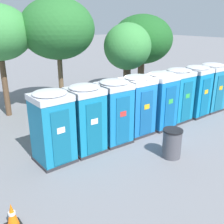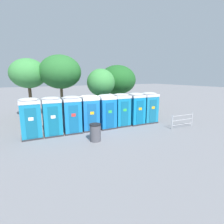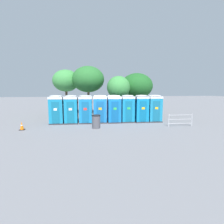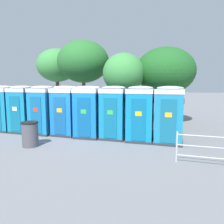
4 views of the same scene
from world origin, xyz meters
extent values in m
plane|color=slate|center=(0.00, 0.00, 0.00)|extent=(120.00, 120.00, 0.00)
cube|color=#2D2D33|center=(-4.51, 0.00, 0.05)|extent=(1.24, 1.21, 0.10)
cube|color=#167CAA|center=(-4.51, 0.00, 1.15)|extent=(1.18, 1.16, 2.10)
cube|color=#116184|center=(-4.52, -0.59, 1.07)|extent=(0.64, 0.04, 1.85)
cube|color=white|center=(-4.52, -0.60, 1.35)|extent=(0.28, 0.01, 0.20)
cube|color=black|center=(-3.91, -0.01, 1.89)|extent=(0.03, 0.36, 0.20)
cube|color=silver|center=(-4.51, 0.00, 2.30)|extent=(1.22, 1.19, 0.20)
ellipsoid|color=silver|center=(-4.51, 0.00, 2.45)|extent=(1.16, 1.13, 0.18)
cube|color=#2D2D33|center=(-3.22, -0.07, 0.05)|extent=(1.25, 1.26, 0.10)
cube|color=#137DAC|center=(-3.22, -0.07, 1.15)|extent=(1.19, 1.20, 2.10)
cube|color=#0F6286|center=(-3.26, -0.65, 1.07)|extent=(0.62, 0.07, 1.85)
cube|color=white|center=(-3.26, -0.67, 1.35)|extent=(0.28, 0.02, 0.20)
cube|color=black|center=(-2.65, -0.10, 1.89)|extent=(0.04, 0.36, 0.20)
cube|color=silver|center=(-3.22, -0.07, 2.30)|extent=(1.22, 1.24, 0.20)
ellipsoid|color=silver|center=(-3.22, -0.07, 2.45)|extent=(1.17, 1.18, 0.18)
cube|color=#2D2D33|center=(-1.94, -0.14, 0.05)|extent=(1.28, 1.29, 0.10)
cube|color=#1779BB|center=(-1.94, -0.14, 1.15)|extent=(1.22, 1.23, 2.10)
cube|color=#125E92|center=(-1.99, -0.72, 1.07)|extent=(0.62, 0.08, 1.85)
cube|color=red|center=(-1.99, -0.74, 1.35)|extent=(0.28, 0.03, 0.20)
cube|color=black|center=(-1.36, -0.19, 1.89)|extent=(0.05, 0.36, 0.20)
cube|color=silver|center=(-1.94, -0.14, 2.30)|extent=(1.25, 1.26, 0.20)
ellipsoid|color=silver|center=(-1.94, -0.14, 2.45)|extent=(1.19, 1.20, 0.18)
cube|color=#2D2D33|center=(-0.65, -0.12, 0.05)|extent=(1.30, 1.28, 0.10)
cube|color=blue|center=(-0.65, -0.12, 1.15)|extent=(1.23, 1.22, 2.10)
cube|color=#135593|center=(-0.69, -0.71, 1.07)|extent=(0.64, 0.07, 1.85)
cube|color=yellow|center=(-0.69, -0.73, 1.35)|extent=(0.28, 0.03, 0.20)
cube|color=black|center=(-0.06, -0.16, 1.89)|extent=(0.05, 0.36, 0.20)
cube|color=silver|center=(-0.65, -0.12, 2.30)|extent=(1.27, 1.25, 0.20)
ellipsoid|color=silver|center=(-0.65, -0.12, 2.45)|extent=(1.21, 1.19, 0.18)
cube|color=#2D2D33|center=(0.63, -0.29, 0.05)|extent=(1.23, 1.21, 0.10)
cube|color=#126CBC|center=(0.63, -0.29, 1.15)|extent=(1.18, 1.15, 2.10)
cube|color=#0E5493|center=(0.62, -0.87, 1.07)|extent=(0.64, 0.04, 1.85)
cube|color=green|center=(0.62, -0.89, 1.35)|extent=(0.28, 0.01, 0.20)
cube|color=black|center=(1.22, -0.29, 1.89)|extent=(0.03, 0.36, 0.20)
cube|color=silver|center=(0.63, -0.29, 2.30)|extent=(1.21, 1.19, 0.20)
ellipsoid|color=silver|center=(0.63, -0.29, 2.45)|extent=(1.15, 1.13, 0.18)
cube|color=#2D2D33|center=(1.92, -0.25, 0.05)|extent=(1.24, 1.25, 0.10)
cube|color=#137CB1|center=(1.92, -0.25, 1.15)|extent=(1.18, 1.19, 2.10)
cube|color=#0E618A|center=(1.89, -0.84, 1.07)|extent=(0.62, 0.06, 1.85)
cube|color=green|center=(1.89, -0.85, 1.35)|extent=(0.28, 0.02, 0.20)
cube|color=black|center=(2.50, -0.28, 1.89)|extent=(0.04, 0.36, 0.20)
cube|color=silver|center=(1.92, -0.25, 2.30)|extent=(1.22, 1.23, 0.20)
ellipsoid|color=silver|center=(1.92, -0.25, 2.45)|extent=(1.16, 1.17, 0.18)
cube|color=#2D2D33|center=(3.20, -0.40, 0.05)|extent=(1.23, 1.21, 0.10)
cube|color=#0F7DBB|center=(3.20, -0.40, 1.15)|extent=(1.17, 1.16, 2.10)
cube|color=#0C6191|center=(3.19, -0.99, 1.07)|extent=(0.64, 0.04, 1.85)
cube|color=yellow|center=(3.19, -1.01, 1.35)|extent=(0.28, 0.01, 0.20)
cube|color=black|center=(3.79, -0.41, 1.89)|extent=(0.03, 0.36, 0.20)
cube|color=silver|center=(3.20, -0.40, 2.30)|extent=(1.21, 1.19, 0.20)
ellipsoid|color=silver|center=(3.20, -0.40, 2.45)|extent=(1.15, 1.13, 0.18)
cube|color=#2D2D33|center=(4.49, -0.47, 0.05)|extent=(1.31, 1.28, 0.10)
cube|color=teal|center=(4.49, -0.47, 1.15)|extent=(1.25, 1.22, 2.10)
cube|color=#136185|center=(4.45, -1.05, 1.07)|extent=(0.65, 0.07, 1.85)
cube|color=yellow|center=(4.45, -1.07, 1.35)|extent=(0.28, 0.03, 0.20)
cube|color=black|center=(5.08, -0.51, 1.89)|extent=(0.05, 0.36, 0.20)
cube|color=silver|center=(4.49, -0.47, 2.30)|extent=(1.29, 1.25, 0.20)
ellipsoid|color=silver|center=(4.49, -0.47, 2.45)|extent=(1.22, 1.19, 0.18)
cylinder|color=brown|center=(-1.51, 4.69, 1.69)|extent=(0.25, 0.25, 3.38)
ellipsoid|color=#286B2D|center=(-1.51, 4.69, 4.21)|extent=(3.69, 3.69, 3.00)
cylinder|color=brown|center=(-4.11, 5.64, 1.68)|extent=(0.28, 0.28, 3.36)
ellipsoid|color=#3D8C42|center=(-4.11, 5.64, 4.07)|extent=(3.11, 3.11, 2.58)
cylinder|color=#4C3826|center=(1.74, 3.07, 1.29)|extent=(0.41, 0.41, 2.59)
ellipsoid|color=#3D8C42|center=(1.74, 3.07, 3.27)|extent=(2.55, 2.55, 2.48)
cylinder|color=brown|center=(4.23, 4.39, 1.31)|extent=(0.42, 0.42, 2.62)
ellipsoid|color=#1E5B23|center=(4.23, 4.39, 3.45)|extent=(3.82, 3.82, 3.03)
cylinder|color=#4C4C54|center=(-1.18, -2.43, 0.50)|extent=(0.66, 0.66, 0.99)
cylinder|color=black|center=(-1.18, -2.43, 1.02)|extent=(0.70, 0.70, 0.06)
cylinder|color=#B7B7BC|center=(4.73, -2.87, 0.53)|extent=(0.06, 0.06, 1.05)
cylinder|color=#B7B7BC|center=(6.72, -2.99, 0.53)|extent=(0.06, 0.06, 1.05)
cylinder|color=#B7B7BC|center=(5.72, -2.93, 0.95)|extent=(2.00, 0.16, 0.04)
cylinder|color=#B7B7BC|center=(5.72, -2.93, 0.60)|extent=(2.00, 0.16, 0.04)
cylinder|color=#B7B7BC|center=(5.72, -2.93, 0.25)|extent=(2.00, 0.16, 0.04)
camera|label=1|loc=(-8.15, -7.46, 4.68)|focal=42.00mm
camera|label=2|loc=(-5.00, -11.69, 3.82)|focal=28.00mm
camera|label=3|loc=(-2.19, -15.98, 3.04)|focal=28.00mm
camera|label=4|loc=(4.32, -10.31, 2.63)|focal=35.00mm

